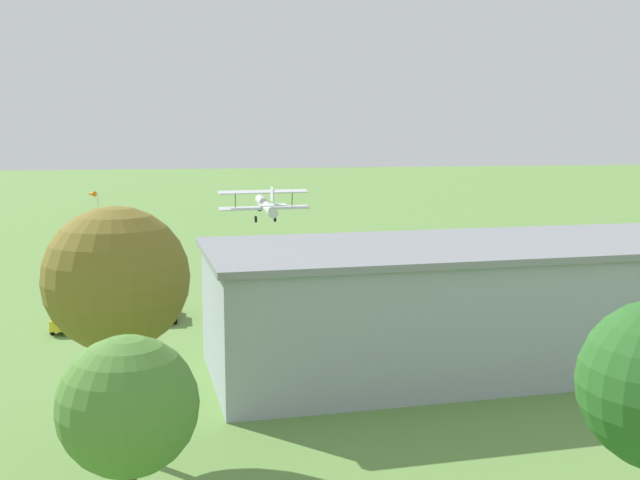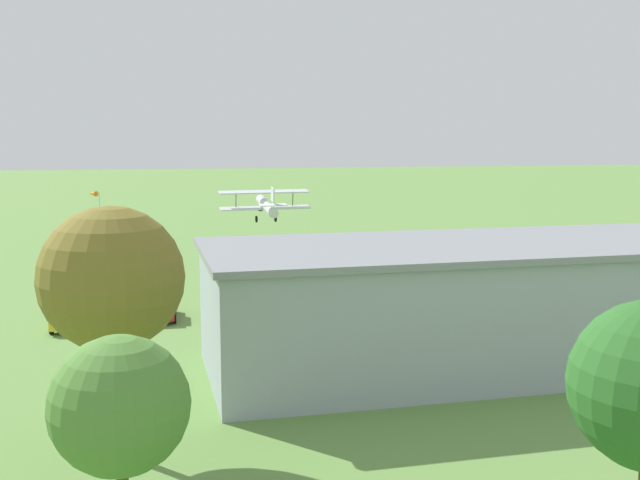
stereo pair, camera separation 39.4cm
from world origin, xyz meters
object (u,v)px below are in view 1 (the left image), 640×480
Objects in this scene: windsock at (92,198)px; tree_by_windsock at (128,406)px; biplane at (266,204)px; hangar at (487,303)px; person_at_fence_line at (234,301)px; car_yellow at (70,316)px; person_crossing_taxiway at (426,286)px; car_red at (163,308)px; tree_near_perimeter_road at (116,279)px; person_near_hangar_door at (521,286)px; car_orange at (578,288)px.

tree_by_windsock is at bearing 95.92° from windsock.
windsock is at bearing -40.43° from biplane.
person_at_fence_line is at bearing -50.10° from hangar.
person_at_fence_line is (-11.22, -2.58, 0.00)m from car_yellow.
biplane is 20.02m from person_crossing_taxiway.
car_yellow is at bearing 12.93° from person_at_fence_line.
biplane is 19.50m from person_at_fence_line.
car_red is 23.91m from tree_near_perimeter_road.
biplane reaches higher than car_yellow.
hangar is at bearing 81.38° from person_crossing_taxiway.
person_crossing_taxiway is at bearing 132.67° from windsock.
tree_by_windsock is at bearing 95.12° from tree_near_perimeter_road.
tree_near_perimeter_road is (29.79, 24.94, 6.53)m from person_near_hangar_door.
tree_by_windsock reaches higher than car_red.
person_crossing_taxiway is (7.43, -1.52, -0.00)m from person_near_hangar_door.
windsock is at bearing -62.11° from hangar.
tree_near_perimeter_road reaches higher than person_crossing_taxiway.
biplane is 23.00m from windsock.
car_red is 0.67× the size of windsock.
biplane is 5.44× the size of person_at_fence_line.
car_yellow is 0.46× the size of tree_near_perimeter_road.
windsock is (17.51, -14.91, -0.39)m from biplane.
car_red is at bearing 0.39° from car_orange.
car_red is 28.25m from person_near_hangar_door.
hangar reaches higher than windsock.
biplane is (8.21, -33.67, 2.65)m from hangar.
person_near_hangar_door is 39.40m from tree_near_perimeter_road.
car_yellow is 27.32m from person_crossing_taxiway.
tree_near_perimeter_road is at bearing 74.87° from biplane.
person_near_hangar_door is (-34.33, -3.29, -0.02)m from car_yellow.
person_near_hangar_door is 48.53m from windsock.
hangar is 21.84m from tree_near_perimeter_road.
car_orange is 0.88× the size of car_yellow.
car_red is at bearing -91.60° from tree_by_windsock.
car_red is 35.51m from windsock.
car_yellow is 0.71× the size of windsock.
person_crossing_taxiway is at bearing -121.90° from tree_by_windsock.
person_crossing_taxiway is (-2.69, -17.76, -2.73)m from hangar.
person_at_fence_line is at bearing 75.25° from biplane.
car_orange is at bearing -136.44° from tree_by_windsock.
person_crossing_taxiway is (-20.75, -3.50, -0.03)m from car_red.
person_at_fence_line is at bearing 111.06° from windsock.
person_near_hangar_door reaches higher than car_red.
hangar is 27.59m from car_yellow.
person_crossing_taxiway is at bearing -130.21° from tree_near_perimeter_road.
tree_by_windsock is 0.70× the size of tree_near_perimeter_road.
biplane is 5.61× the size of person_near_hangar_door.
windsock is (39.86, -34.10, 4.96)m from car_orange.
windsock reaches higher than person_near_hangar_door.
tree_by_windsock is at bearing 79.65° from person_at_fence_line.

